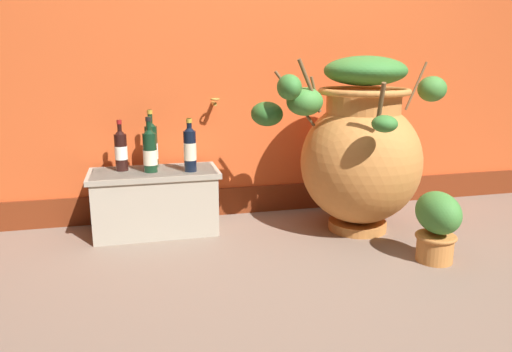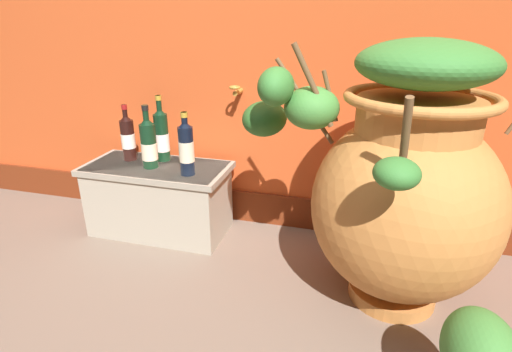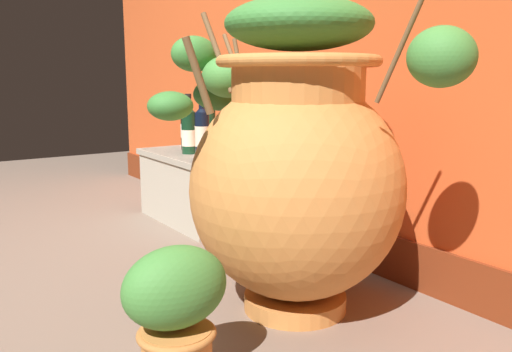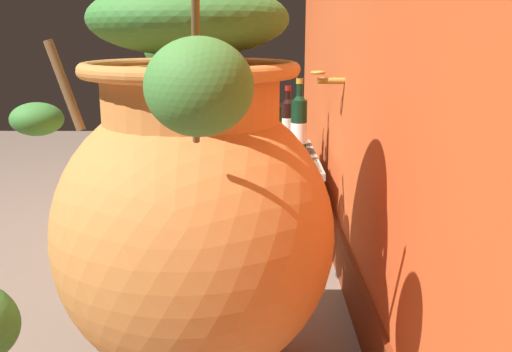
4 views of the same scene
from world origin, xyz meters
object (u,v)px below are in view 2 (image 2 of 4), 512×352
(terracotta_urn, at_px, (404,186))
(wine_bottle_back, at_px, (162,135))
(wine_bottle_right, at_px, (128,137))
(wine_bottle_left, at_px, (149,143))
(wine_bottle_middle, at_px, (186,147))

(terracotta_urn, height_order, wine_bottle_back, terracotta_urn)
(wine_bottle_right, bearing_deg, wine_bottle_left, -23.96)
(terracotta_urn, bearing_deg, wine_bottle_back, 163.78)
(wine_bottle_left, height_order, wine_bottle_back, wine_bottle_back)
(wine_bottle_left, bearing_deg, wine_bottle_right, 156.04)
(terracotta_urn, xyz_separation_m, wine_bottle_right, (-1.34, 0.30, 0.00))
(wine_bottle_left, distance_m, wine_bottle_right, 0.18)
(wine_bottle_middle, bearing_deg, wine_bottle_left, 169.34)
(wine_bottle_left, xyz_separation_m, wine_bottle_middle, (0.22, -0.04, 0.01))
(terracotta_urn, distance_m, wine_bottle_back, 1.21)
(wine_bottle_left, relative_size, wine_bottle_right, 1.07)
(terracotta_urn, bearing_deg, wine_bottle_left, 169.13)
(terracotta_urn, distance_m, wine_bottle_left, 1.20)
(terracotta_urn, relative_size, wine_bottle_back, 3.53)
(wine_bottle_left, bearing_deg, terracotta_urn, -10.87)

